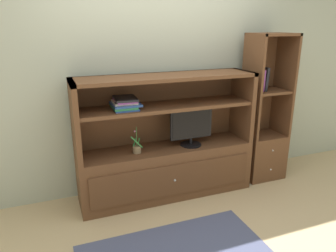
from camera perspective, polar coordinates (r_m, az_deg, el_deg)
ground_plane at (r=3.39m, az=2.19°, el=-14.92°), size 8.00×8.00×0.00m
painted_rear_wall at (r=3.58m, az=-2.34°, el=10.88°), size 6.00×0.10×2.80m
media_console at (r=3.51m, az=-0.33°, el=-5.61°), size 1.89×0.49×1.33m
tv_monitor at (r=3.45m, az=4.15°, el=-0.06°), size 0.48×0.23×0.41m
potted_plant at (r=3.30m, az=-5.55°, el=-4.04°), size 0.12×0.09×0.28m
magazine_stack at (r=3.18m, az=-7.70°, el=4.02°), size 0.28×0.33×0.11m
bookshelf_tall at (r=4.06m, az=16.53°, el=-1.12°), size 0.48×0.40×1.73m
upright_book_row at (r=3.82m, az=16.03°, el=7.97°), size 0.12×0.17×0.27m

